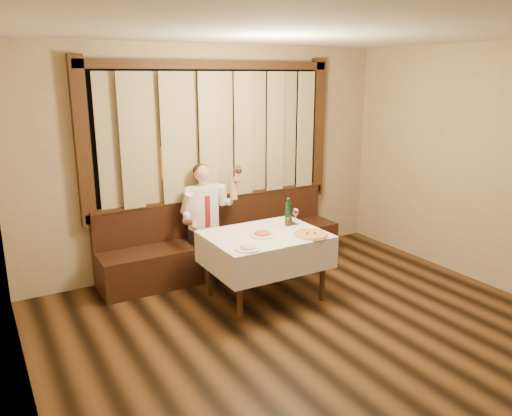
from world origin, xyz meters
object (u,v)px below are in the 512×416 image
banquette (224,245)px  pizza (311,234)px  pasta_cream (248,246)px  green_bottle (288,213)px  cruet_caddy (290,222)px  dining_table (265,243)px  seated_man (206,212)px  pasta_red (262,232)px

banquette → pizza: bearing=-73.9°
pasta_cream → green_bottle: bearing=32.1°
pizza → cruet_caddy: (0.02, 0.44, 0.02)m
dining_table → pizza: 0.51m
seated_man → banquette: bearing=18.0°
dining_table → pasta_cream: size_ratio=4.91×
dining_table → pizza: bearing=-39.3°
green_bottle → cruet_caddy: green_bottle is taller
green_bottle → pizza: bearing=-93.0°
seated_man → pasta_cream: bearing=-96.2°
pasta_red → pasta_cream: 0.47m
seated_man → cruet_caddy: bearing=-49.9°
banquette → green_bottle: 1.11m
pizza → pasta_cream: 0.80m
pizza → pasta_red: size_ratio=1.31×
banquette → pizza: banquette is taller
pasta_cream → green_bottle: size_ratio=0.82×
cruet_caddy → seated_man: seated_man is taller
pizza → pasta_red: bearing=148.4°
seated_man → pizza: bearing=-62.2°
pasta_cream → seated_man: bearing=83.8°
dining_table → pasta_red: 0.16m
pizza → pasta_cream: bearing=-177.9°
banquette → cruet_caddy: bearing=-65.6°
banquette → dining_table: banquette is taller
pizza → dining_table: bearing=140.7°
banquette → seated_man: bearing=-162.0°
pasta_red → green_bottle: 0.53m
dining_table → pasta_red: size_ratio=4.42×
pasta_cream → cruet_caddy: size_ratio=2.22×
cruet_caddy → pasta_red: bearing=-173.8°
green_bottle → dining_table: bearing=-157.4°
banquette → seated_man: (-0.27, -0.09, 0.50)m
dining_table → seated_man: 0.99m
green_bottle → cruet_caddy: bearing=-94.0°
pasta_red → seated_man: seated_man is taller
pasta_red → dining_table: bearing=34.6°
pasta_cream → dining_table: bearing=39.9°
pasta_red → green_bottle: bearing=24.3°
pasta_cream → cruet_caddy: bearing=29.7°
banquette → pasta_red: bearing=-93.2°
pizza → seated_man: (-0.66, 1.25, 0.04)m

